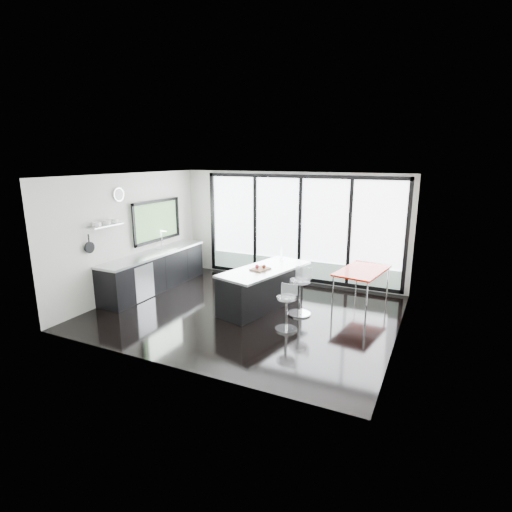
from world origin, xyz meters
The scene contains 11 objects.
floor centered at (0.00, 0.00, 0.00)m, with size 6.00×5.00×0.00m, color black.
ceiling centered at (0.00, 0.00, 2.80)m, with size 6.00×5.00×0.00m, color white.
wall_back centered at (0.27, 2.47, 1.27)m, with size 6.00×0.09×2.80m.
wall_front centered at (0.00, -2.50, 1.40)m, with size 6.00×0.00×2.80m, color beige.
wall_left centered at (-2.97, 0.27, 1.56)m, with size 0.26×5.00×2.80m.
wall_right centered at (3.00, 0.00, 1.40)m, with size 0.00×5.00×2.80m, color beige.
counter_cabinets centered at (-2.67, 0.40, 0.46)m, with size 0.69×3.24×1.36m.
island centered at (0.19, 0.41, 0.45)m, with size 1.41×2.32×1.15m.
bar_stool_near centered at (1.09, -0.46, 0.33)m, with size 0.42×0.42×0.66m, color silver.
bar_stool_far centered at (1.06, 0.35, 0.38)m, with size 0.47×0.47×0.75m, color silver.
red_table centered at (2.07, 1.52, 0.39)m, with size 0.83×1.46×0.78m, color #AA0E00.
Camera 1 is at (3.57, -6.97, 3.15)m, focal length 28.00 mm.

